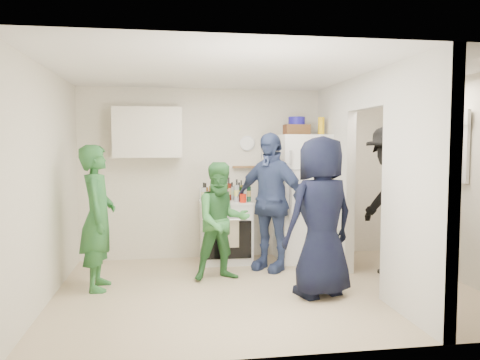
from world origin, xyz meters
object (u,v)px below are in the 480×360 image
fridge (304,198)px  person_green_center (222,221)px  blue_bowl (297,121)px  person_nook (393,201)px  stove (226,232)px  wicker_basket (297,130)px  person_navy (321,217)px  person_denim (270,202)px  person_green_left (98,217)px  yellow_cup_stack_top (321,126)px

fridge → person_green_center: bearing=-147.0°
blue_bowl → person_nook: 1.78m
stove → person_nook: (2.00, -1.05, 0.53)m
stove → wicker_basket: wicker_basket is taller
fridge → person_navy: bearing=-99.9°
blue_bowl → person_nook: blue_bowl is taller
person_denim → wicker_basket: bearing=90.0°
person_green_left → yellow_cup_stack_top: bearing=-73.6°
person_denim → person_navy: 1.21m
fridge → person_navy: size_ratio=1.03×
person_navy → person_nook: size_ratio=0.91×
wicker_basket → yellow_cup_stack_top: size_ratio=1.40×
person_green_center → person_navy: 1.29m
fridge → blue_bowl: (-0.10, 0.05, 1.11)m
person_denim → person_navy: person_denim is taller
person_green_left → person_green_center: (1.47, 0.15, -0.11)m
person_green_left → person_navy: person_navy is taller
fridge → wicker_basket: size_ratio=5.20×
fridge → person_green_center: size_ratio=1.24×
wicker_basket → person_navy: wicker_basket is taller
fridge → wicker_basket: 0.99m
wicker_basket → blue_bowl: 0.13m
person_green_center → person_navy: person_navy is taller
stove → blue_bowl: size_ratio=3.65×
person_denim → person_green_center: bearing=-106.5°
person_green_left → person_nook: 3.62m
fridge → person_denim: person_denim is taller
fridge → person_green_left: bearing=-160.2°
yellow_cup_stack_top → person_green_left: yellow_cup_stack_top is taller
yellow_cup_stack_top → person_green_center: 2.07m
wicker_basket → person_denim: bearing=-134.7°
yellow_cup_stack_top → person_denim: (-0.82, -0.36, -1.02)m
wicker_basket → person_green_left: 3.04m
fridge → person_navy: (-0.29, -1.63, -0.02)m
yellow_cup_stack_top → blue_bowl: bearing=154.9°
blue_bowl → person_nook: (0.96, -1.07, -1.05)m
yellow_cup_stack_top → person_navy: yellow_cup_stack_top is taller
stove → person_navy: 1.92m
person_denim → person_navy: (0.32, -1.17, -0.03)m
person_nook → fridge: bearing=-141.4°
blue_bowl → person_nook: bearing=-48.0°
yellow_cup_stack_top → person_denim: bearing=-156.4°
person_green_center → blue_bowl: bearing=27.3°
wicker_basket → person_nook: (0.96, -1.07, -0.92)m
yellow_cup_stack_top → person_nook: yellow_cup_stack_top is taller
person_green_left → blue_bowl: bearing=-68.8°
wicker_basket → yellow_cup_stack_top: 0.36m
yellow_cup_stack_top → person_denim: yellow_cup_stack_top is taller
stove → blue_bowl: bearing=1.1°
fridge → person_navy: 1.66m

